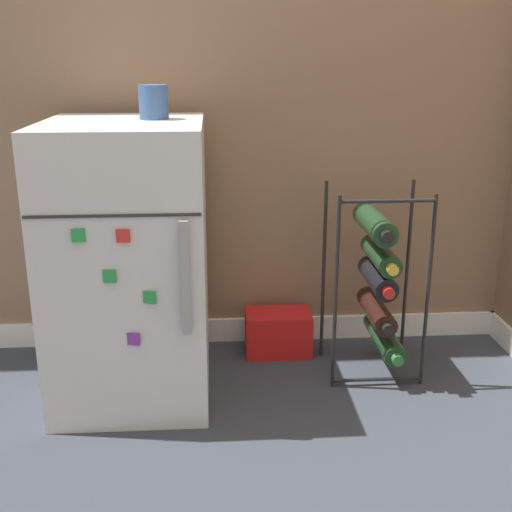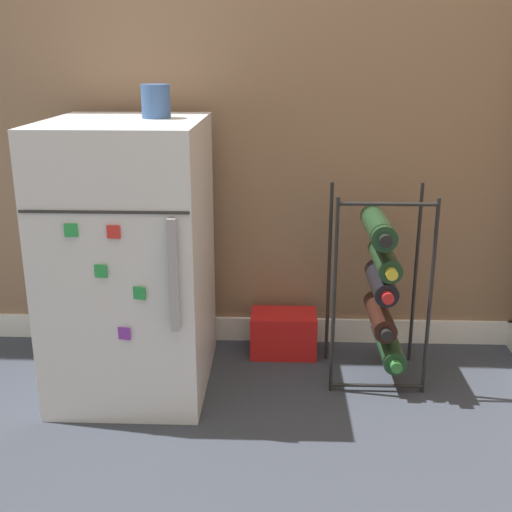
# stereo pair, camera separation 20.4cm
# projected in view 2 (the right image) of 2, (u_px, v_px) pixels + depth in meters

# --- Properties ---
(ground_plane) EXTENTS (14.00, 14.00, 0.00)m
(ground_plane) POSITION_uv_depth(u_px,v_px,m) (293.00, 425.00, 1.89)
(ground_plane) COLOR #333842
(mini_fridge) EXTENTS (0.47, 0.57, 0.86)m
(mini_fridge) POSITION_uv_depth(u_px,v_px,m) (131.00, 258.00, 2.03)
(mini_fridge) COLOR silver
(mini_fridge) RESTS_ON ground_plane
(wine_rack) EXTENTS (0.31, 0.33, 0.64)m
(wine_rack) POSITION_uv_depth(u_px,v_px,m) (382.00, 286.00, 2.08)
(wine_rack) COLOR black
(wine_rack) RESTS_ON ground_plane
(soda_box) EXTENTS (0.23, 0.15, 0.16)m
(soda_box) POSITION_uv_depth(u_px,v_px,m) (284.00, 333.00, 2.32)
(soda_box) COLOR red
(soda_box) RESTS_ON ground_plane
(fridge_top_cup) EXTENTS (0.09, 0.09, 0.10)m
(fridge_top_cup) POSITION_uv_depth(u_px,v_px,m) (156.00, 101.00, 1.93)
(fridge_top_cup) COLOR #335184
(fridge_top_cup) RESTS_ON mini_fridge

